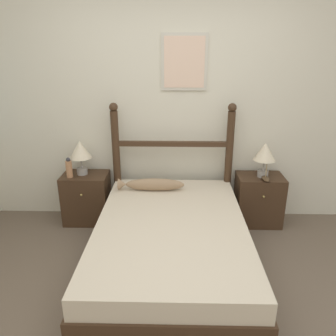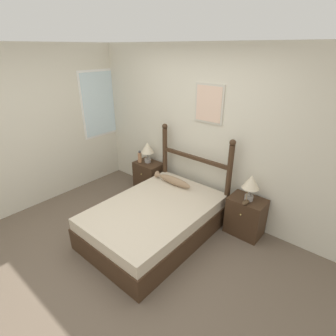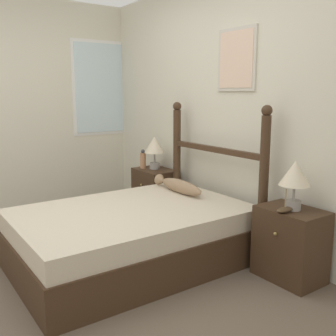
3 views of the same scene
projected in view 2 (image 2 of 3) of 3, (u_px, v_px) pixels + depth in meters
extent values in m
plane|color=brown|center=(122.00, 258.00, 3.39)|extent=(16.00, 16.00, 0.00)
cube|color=beige|center=(202.00, 133.00, 4.05)|extent=(6.40, 0.06, 2.55)
cube|color=beige|center=(209.00, 104.00, 3.76)|extent=(0.47, 0.02, 0.56)
cube|color=beige|center=(209.00, 104.00, 3.75)|extent=(0.41, 0.01, 0.50)
cube|color=beige|center=(27.00, 131.00, 4.11)|extent=(0.06, 6.40, 2.55)
cube|color=white|center=(102.00, 104.00, 4.98)|extent=(0.01, 0.90, 1.23)
cube|color=silver|center=(102.00, 104.00, 4.98)|extent=(0.01, 0.82, 1.15)
cube|color=#3D2819|center=(155.00, 225.00, 3.76)|extent=(1.31, 1.92, 0.31)
cube|color=beige|center=(155.00, 211.00, 3.66)|extent=(1.27, 1.88, 0.17)
cylinder|color=#3D2819|center=(165.00, 164.00, 4.56)|extent=(0.08, 0.08, 1.26)
sphere|color=#3D2819|center=(165.00, 126.00, 4.28)|extent=(0.09, 0.09, 0.09)
cylinder|color=#3D2819|center=(228.00, 186.00, 3.84)|extent=(0.08, 0.08, 1.26)
sphere|color=#3D2819|center=(233.00, 143.00, 3.56)|extent=(0.09, 0.09, 0.09)
cube|color=#3D2819|center=(195.00, 158.00, 4.08)|extent=(1.23, 0.06, 0.05)
cube|color=#3D2819|center=(149.00, 177.00, 4.87)|extent=(0.50, 0.35, 0.57)
sphere|color=tan|center=(141.00, 174.00, 4.69)|extent=(0.02, 0.02, 0.02)
cube|color=#3D2819|center=(246.00, 216.00, 3.73)|extent=(0.50, 0.35, 0.57)
sphere|color=tan|center=(241.00, 215.00, 3.55)|extent=(0.02, 0.02, 0.02)
cylinder|color=gray|center=(148.00, 160.00, 4.76)|extent=(0.12, 0.12, 0.07)
cylinder|color=gray|center=(148.00, 155.00, 4.72)|extent=(0.02, 0.02, 0.12)
cone|color=beige|center=(147.00, 148.00, 4.66)|extent=(0.23, 0.23, 0.19)
cylinder|color=gray|center=(249.00, 198.00, 3.58)|extent=(0.12, 0.12, 0.07)
cylinder|color=gray|center=(250.00, 192.00, 3.54)|extent=(0.02, 0.02, 0.12)
cone|color=beige|center=(251.00, 182.00, 3.48)|extent=(0.23, 0.23, 0.19)
cylinder|color=tan|center=(140.00, 157.00, 4.74)|extent=(0.07, 0.07, 0.18)
sphere|color=#333338|center=(140.00, 152.00, 4.70)|extent=(0.04, 0.04, 0.04)
ellipsoid|color=#4C3823|center=(246.00, 202.00, 3.52)|extent=(0.07, 0.17, 0.04)
cylinder|color=#997F56|center=(247.00, 196.00, 3.48)|extent=(0.01, 0.01, 0.14)
ellipsoid|color=#997A5B|center=(175.00, 181.00, 4.15)|extent=(0.61, 0.11, 0.13)
cone|color=#997A5B|center=(159.00, 175.00, 4.35)|extent=(0.08, 0.12, 0.12)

